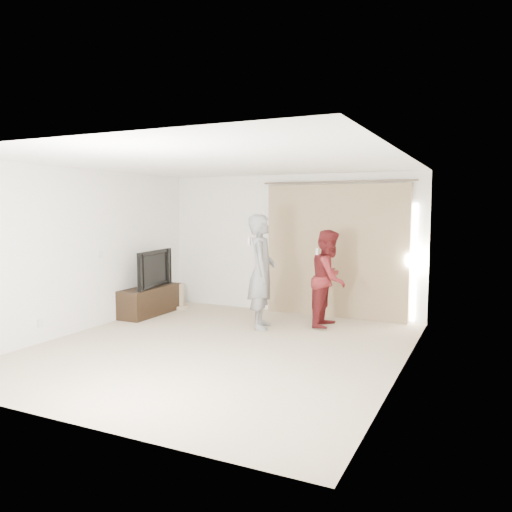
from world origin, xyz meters
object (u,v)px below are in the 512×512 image
at_px(tv_console, 150,301).
at_px(person_man, 262,272).
at_px(tv, 149,269).
at_px(person_woman, 329,278).

xyz_separation_m(tv_console, person_man, (2.31, -0.06, 0.68)).
xyz_separation_m(tv, person_woman, (3.28, 0.54, -0.05)).
xyz_separation_m(tv_console, person_woman, (3.28, 0.54, 0.55)).
distance_m(tv_console, person_man, 2.41).
distance_m(tv_console, person_woman, 3.37).
height_order(person_man, person_woman, person_man).
bearing_deg(tv_console, person_woman, 9.32).
height_order(tv_console, person_man, person_man).
bearing_deg(person_man, person_woman, 31.54).
relative_size(tv_console, person_man, 0.72).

